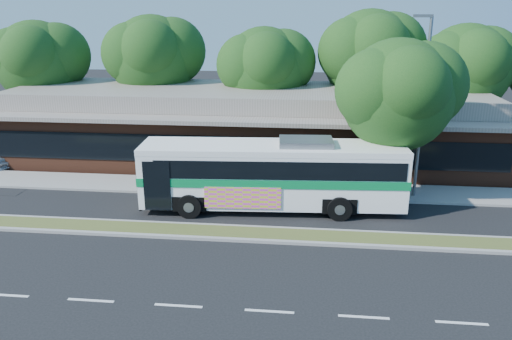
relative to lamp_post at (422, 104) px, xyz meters
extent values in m
plane|color=black|center=(-9.56, -6.00, -4.90)|extent=(120.00, 120.00, 0.00)
cube|color=#435323|center=(-9.56, -5.40, -4.83)|extent=(26.00, 1.10, 0.15)
cube|color=gray|center=(-9.56, 0.40, -4.84)|extent=(44.00, 2.60, 0.12)
cube|color=brown|center=(-9.56, 7.00, -3.30)|extent=(32.00, 10.00, 3.20)
cube|color=gray|center=(-9.56, 7.00, -1.58)|extent=(33.20, 11.20, 0.24)
cube|color=gray|center=(-9.56, 7.00, -0.95)|extent=(30.00, 8.00, 1.00)
cube|color=black|center=(-9.56, 1.97, -3.20)|extent=(30.00, 0.06, 1.60)
cylinder|color=slate|center=(0.04, 0.00, -0.40)|extent=(0.16, 0.16, 9.00)
cube|color=slate|center=(-0.36, 0.00, 4.10)|extent=(0.90, 0.18, 0.14)
cylinder|color=black|center=(-24.56, 9.00, -2.91)|extent=(0.44, 0.44, 3.99)
sphere|color=#123712|center=(-24.56, 9.00, 0.83)|extent=(5.80, 5.80, 5.80)
sphere|color=#123712|center=(-23.26, 9.43, 1.29)|extent=(4.52, 4.52, 4.52)
cylinder|color=black|center=(-16.56, 10.00, -2.80)|extent=(0.44, 0.44, 4.20)
sphere|color=#123712|center=(-16.56, 10.00, 1.10)|extent=(6.00, 6.00, 6.00)
sphere|color=#123712|center=(-15.21, 10.45, 1.58)|extent=(4.68, 4.68, 4.68)
cylinder|color=black|center=(-8.56, 9.00, -3.01)|extent=(0.44, 0.44, 3.78)
sphere|color=#123712|center=(-8.56, 9.00, 0.56)|extent=(5.60, 5.60, 5.60)
sphere|color=#123712|center=(-7.30, 9.42, 1.00)|extent=(4.37, 4.37, 4.37)
cylinder|color=black|center=(-1.56, 10.00, -2.70)|extent=(0.44, 0.44, 4.41)
sphere|color=#123712|center=(-1.56, 10.00, 1.37)|extent=(6.20, 6.20, 6.20)
sphere|color=#123712|center=(-0.17, 10.46, 1.86)|extent=(4.84, 4.84, 4.84)
cylinder|color=black|center=(4.44, 9.00, -2.97)|extent=(0.44, 0.44, 3.86)
sphere|color=#123712|center=(4.44, 9.00, 0.70)|extent=(5.80, 5.80, 5.80)
sphere|color=#123712|center=(5.74, 9.43, 1.16)|extent=(4.52, 4.52, 4.52)
cube|color=white|center=(-7.14, -2.24, -3.12)|extent=(12.58, 3.42, 2.86)
cube|color=black|center=(-6.83, -2.22, -2.55)|extent=(11.59, 3.41, 0.86)
cube|color=white|center=(-7.14, -2.24, -1.81)|extent=(12.60, 3.45, 0.27)
cube|color=#057F3E|center=(-7.14, -2.24, -3.21)|extent=(12.65, 3.49, 0.39)
cube|color=black|center=(-13.37, -2.64, -2.78)|extent=(0.21, 2.33, 1.77)
cube|color=black|center=(-0.91, -1.85, -2.44)|extent=(0.20, 2.17, 1.14)
cube|color=#EE46C1|center=(-8.40, -3.68, -3.86)|extent=(3.52, 0.27, 1.04)
cube|color=slate|center=(-5.59, -2.15, -1.54)|extent=(2.59, 1.81, 0.31)
cylinder|color=black|center=(-10.88, -3.78, -4.33)|extent=(1.16, 0.44, 1.14)
cylinder|color=black|center=(-11.05, -1.19, -4.33)|extent=(1.16, 0.44, 1.14)
cylinder|color=black|center=(-3.95, -3.35, -4.33)|extent=(1.16, 0.44, 1.14)
cylinder|color=black|center=(-4.12, -0.75, -4.33)|extent=(1.16, 0.44, 1.14)
cylinder|color=black|center=(-1.28, -0.33, -3.05)|extent=(0.44, 0.44, 3.71)
sphere|color=#123712|center=(-1.28, -0.33, 0.44)|extent=(5.44, 5.44, 5.44)
sphere|color=#123712|center=(-0.05, 0.07, 0.87)|extent=(4.24, 4.24, 4.24)
camera|label=1|loc=(-5.53, -24.87, 4.38)|focal=35.00mm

